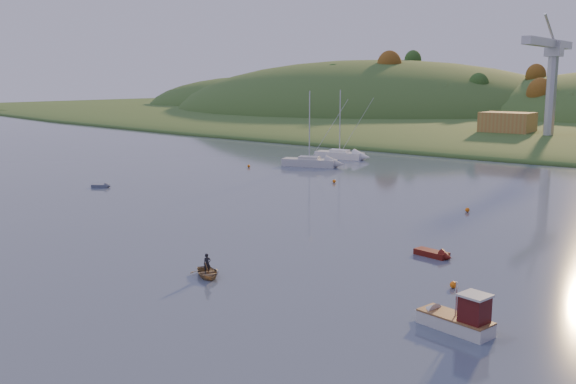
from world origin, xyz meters
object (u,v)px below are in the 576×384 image
Objects in this scene: fishing_boat at (450,316)px; sailboat_far at (340,154)px; grey_dinghy at (104,186)px; canoe at (207,273)px; sailboat_near at (309,162)px; red_tender at (438,255)px.

fishing_boat is 82.54m from sailboat_far.
fishing_boat is at bearing -47.80° from grey_dinghy.
fishing_boat is 61.36m from grey_dinghy.
grey_dinghy is at bearing -5.88° from fishing_boat.
grey_dinghy is (-7.48, -46.89, -0.60)m from sailboat_far.
fishing_boat reaches higher than canoe.
sailboat_near is 4.11× the size of canoe.
sailboat_near is at bearing 44.00° from grey_dinghy.
sailboat_near is 12.22m from sailboat_far.
red_tender reaches higher than grey_dinghy.
fishing_boat is at bearing -52.94° from red_tender.
sailboat_far is (-51.24, 64.71, 0.06)m from fishing_boat.
fishing_boat is 0.43× the size of sailboat_near.
canoe is at bearing -57.09° from grey_dinghy.
red_tender is (-7.27, 13.78, -0.50)m from fishing_boat.
red_tender is at bearing -61.21° from sailboat_near.
grey_dinghy is (-51.45, 4.04, -0.04)m from red_tender.
sailboat_far reaches higher than grey_dinghy.
red_tender is 51.61m from grey_dinghy.
sailboat_far is at bearing 140.05° from red_tender.
sailboat_near reaches higher than grey_dinghy.
sailboat_near reaches higher than fishing_boat.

